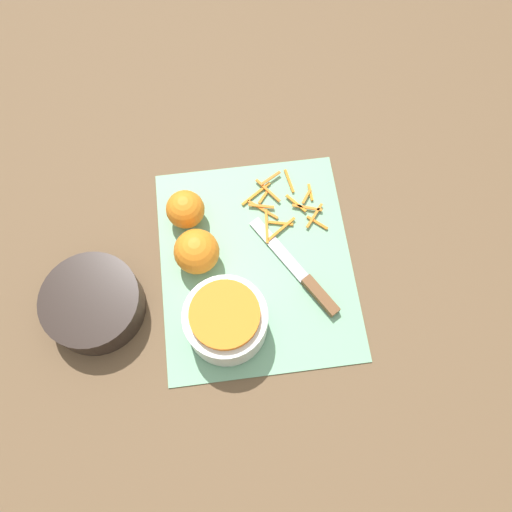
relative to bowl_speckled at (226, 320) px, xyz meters
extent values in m
plane|color=brown|center=(0.12, -0.07, -0.05)|extent=(4.00, 4.00, 0.00)
cube|color=#75AD84|center=(0.12, -0.07, -0.05)|extent=(0.43, 0.36, 0.01)
cylinder|color=silver|center=(0.00, 0.00, -0.01)|extent=(0.14, 0.14, 0.08)
cylinder|color=orange|center=(0.00, 0.00, 0.04)|extent=(0.12, 0.12, 0.02)
cylinder|color=black|center=(0.06, 0.23, -0.02)|extent=(0.17, 0.17, 0.07)
cube|color=brown|center=(0.03, -0.18, -0.04)|extent=(0.08, 0.06, 0.02)
cube|color=#B2B2B7|center=(0.14, -0.11, -0.04)|extent=(0.14, 0.10, 0.00)
sphere|color=orange|center=(0.14, 0.04, 0.00)|extent=(0.08, 0.08, 0.08)
sphere|color=orange|center=(0.23, 0.05, -0.01)|extent=(0.07, 0.07, 0.07)
cube|color=orange|center=(0.25, -0.19, -0.04)|extent=(0.04, 0.01, 0.00)
cube|color=orange|center=(0.24, -0.18, -0.04)|extent=(0.03, 0.02, 0.00)
cube|color=orange|center=(0.26, -0.09, -0.04)|extent=(0.05, 0.06, 0.00)
cube|color=orange|center=(0.18, -0.12, -0.04)|extent=(0.04, 0.06, 0.00)
cube|color=orange|center=(0.23, -0.09, -0.04)|extent=(0.02, 0.05, 0.00)
cube|color=orange|center=(0.23, -0.16, -0.04)|extent=(0.04, 0.04, 0.00)
cube|color=orange|center=(0.20, -0.19, -0.04)|extent=(0.05, 0.04, 0.00)
cube|color=orange|center=(0.18, -0.20, -0.04)|extent=(0.03, 0.04, 0.00)
cube|color=orange|center=(0.25, -0.10, -0.04)|extent=(0.03, 0.03, 0.00)
cube|color=orange|center=(0.23, -0.09, -0.04)|extent=(0.05, 0.06, 0.00)
cube|color=orange|center=(0.19, -0.13, -0.04)|extent=(0.02, 0.05, 0.00)
cube|color=orange|center=(0.29, -0.12, -0.04)|extent=(0.03, 0.05, 0.00)
cube|color=orange|center=(0.22, -0.18, -0.04)|extent=(0.02, 0.06, 0.00)
cube|color=orange|center=(0.19, -0.10, -0.04)|extent=(0.07, 0.01, 0.00)
cube|color=orange|center=(0.28, -0.16, -0.04)|extent=(0.05, 0.01, 0.00)
cube|color=orange|center=(0.26, -0.11, -0.04)|extent=(0.06, 0.04, 0.00)
camera|label=1|loc=(-0.21, -0.03, 0.84)|focal=35.00mm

